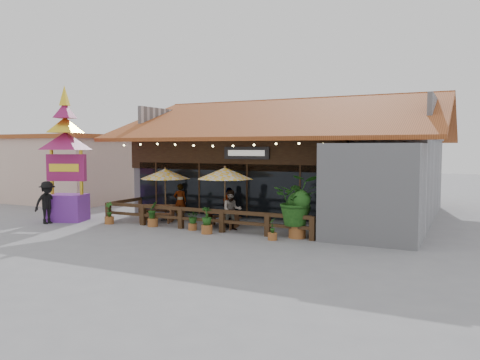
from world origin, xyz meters
The scene contains 19 objects.
ground centered at (0.00, 0.00, 0.00)m, with size 100.00×100.00×0.00m, color gray.
restaurant_building centered at (0.26, 6.61, 2.21)m, with size 15.50×14.73×6.09m.
patio_railing centered at (-2.25, -0.27, 0.61)m, with size 10.00×2.60×0.92m.
neighbor_building centered at (-15.00, 6.00, 2.14)m, with size 8.40×8.40×4.22m.
umbrella_left centered at (-4.32, 0.95, 2.20)m, with size 3.11×3.11×2.52m.
umbrella_right centered at (-0.97, 0.63, 2.33)m, with size 2.90×2.90×2.67m.
picnic_table_left centered at (-4.56, 0.63, 0.51)m, with size 1.98×1.86×0.76m.
picnic_table_right centered at (-1.08, 0.56, 0.45)m, with size 1.54×1.37×0.67m.
thai_sign_tower centered at (-8.44, -1.11, 3.59)m, with size 3.17×3.17×6.79m.
tropical_plant centered at (2.63, -0.26, 1.39)m, with size 2.18×2.04×2.43m.
diner_a centered at (-3.98, 1.68, 0.86)m, with size 0.63×0.41×1.72m, color #372411.
diner_b centered at (-0.38, 0.11, 0.84)m, with size 0.82×0.64×1.68m, color #372411.
diner_c centered at (-1.15, 1.34, 0.83)m, with size 0.97×0.41×1.66m, color #372411.
pedestrian centered at (-8.61, -2.11, 0.96)m, with size 1.24×0.71×1.93m, color black.
planter_a centered at (-6.08, -0.92, 0.42)m, with size 0.41×0.41×1.01m.
planter_b centered at (-3.88, -0.62, 0.50)m, with size 0.45×0.48×1.10m.
planter_c centered at (-1.85, -0.61, 0.50)m, with size 0.71×0.71×0.89m.
planter_d centered at (-0.90, -1.05, 0.52)m, with size 0.51×0.51×1.09m.
planter_e centered at (1.95, -1.08, 0.36)m, with size 0.35×0.35×0.85m.
Camera 1 is at (8.49, -17.04, 3.45)m, focal length 35.00 mm.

